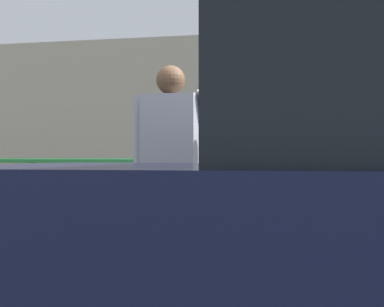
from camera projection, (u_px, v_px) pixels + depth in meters
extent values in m
cube|color=gray|center=(293.00, 273.00, 5.02)|extent=(36.00, 2.80, 0.15)
cylinder|color=slate|center=(238.00, 219.00, 4.18)|extent=(0.07, 0.07, 1.06)
cylinder|color=black|center=(238.00, 133.00, 4.18)|extent=(0.16, 0.16, 0.27)
sphere|color=silver|center=(238.00, 113.00, 4.18)|extent=(0.15, 0.15, 0.15)
cube|color=black|center=(238.00, 125.00, 4.10)|extent=(0.09, 0.01, 0.07)
cube|color=white|center=(238.00, 139.00, 4.10)|extent=(0.09, 0.01, 0.09)
cylinder|color=brown|center=(159.00, 229.00, 4.33)|extent=(0.15, 0.15, 0.86)
cylinder|color=brown|center=(183.00, 230.00, 4.28)|extent=(0.15, 0.15, 0.86)
cube|color=gray|center=(171.00, 135.00, 4.31)|extent=(0.47, 0.26, 0.64)
sphere|color=brown|center=(171.00, 80.00, 4.31)|extent=(0.23, 0.23, 0.23)
cylinder|color=gray|center=(139.00, 133.00, 4.39)|extent=(0.09, 0.09, 0.61)
cylinder|color=gray|center=(207.00, 126.00, 4.35)|extent=(0.12, 0.36, 0.58)
cylinder|color=black|center=(177.00, 287.00, 3.50)|extent=(0.64, 0.22, 0.64)
cylinder|color=#1E602D|center=(295.00, 161.00, 6.18)|extent=(24.00, 0.06, 0.06)
cylinder|color=#1E602D|center=(295.00, 199.00, 6.18)|extent=(24.00, 0.05, 0.05)
cylinder|color=#1E602D|center=(32.00, 198.00, 6.85)|extent=(0.06, 0.06, 0.95)
cylinder|color=#1E602D|center=(201.00, 201.00, 6.40)|extent=(0.06, 0.06, 0.95)
cube|color=#ADA38E|center=(299.00, 127.00, 9.70)|extent=(32.00, 0.50, 3.36)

